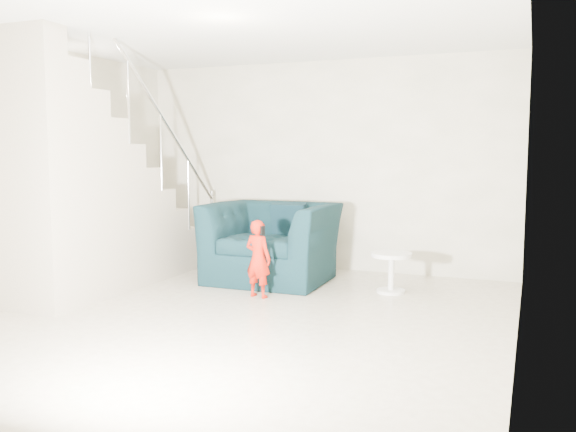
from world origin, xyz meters
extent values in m
plane|color=gray|center=(0.00, 0.00, 0.00)|extent=(5.50, 5.50, 0.00)
plane|color=silver|center=(0.00, 0.00, 2.70)|extent=(5.50, 5.50, 0.00)
plane|color=#A09C82|center=(0.00, 2.75, 1.35)|extent=(5.00, 0.00, 5.00)
plane|color=#A09C82|center=(-2.50, 0.00, 1.35)|extent=(0.00, 5.50, 5.50)
plane|color=#A09C82|center=(2.50, 0.00, 1.35)|extent=(0.00, 5.50, 5.50)
imported|color=black|center=(-0.29, 1.78, 0.46)|extent=(1.43, 1.26, 0.92)
imported|color=#9F2305|center=(-0.09, 0.95, 0.41)|extent=(0.33, 0.25, 0.83)
cylinder|color=silver|center=(1.17, 1.67, 0.42)|extent=(0.44, 0.44, 0.04)
cylinder|color=silver|center=(1.17, 1.67, 0.20)|extent=(0.07, 0.07, 0.40)
cylinder|color=silver|center=(1.17, 1.67, 0.02)|extent=(0.31, 0.31, 0.03)
cube|color=#ADA089|center=(-2.00, 2.35, 0.14)|extent=(1.00, 0.30, 0.27)
cube|color=#ADA089|center=(-2.00, 2.05, 0.27)|extent=(1.00, 0.30, 0.54)
cube|color=#ADA089|center=(-2.00, 1.75, 0.41)|extent=(1.00, 0.30, 0.81)
cube|color=#ADA089|center=(-2.00, 1.45, 0.54)|extent=(1.00, 0.30, 1.08)
cube|color=#ADA089|center=(-2.00, 1.15, 0.68)|extent=(1.00, 0.30, 1.35)
cube|color=#ADA089|center=(-2.00, 0.85, 0.81)|extent=(1.00, 0.30, 1.62)
cube|color=#ADA089|center=(-2.00, 0.55, 0.95)|extent=(1.00, 0.30, 1.89)
cube|color=#ADA089|center=(-2.00, 0.25, 1.08)|extent=(1.00, 0.30, 2.16)
cube|color=#ADA089|center=(-2.00, -0.05, 1.22)|extent=(1.00, 0.30, 2.43)
cube|color=#ADA089|center=(-2.00, -0.35, 1.35)|extent=(1.00, 0.30, 2.70)
cylinder|color=silver|center=(-1.50, 1.00, 2.25)|extent=(0.04, 3.03, 2.73)
cylinder|color=silver|center=(-1.50, 2.50, 0.50)|extent=(0.04, 0.04, 1.00)
cube|color=black|center=(-0.16, 2.02, 0.71)|extent=(0.44, 0.21, 0.43)
cube|color=black|center=(-0.93, 1.71, 0.58)|extent=(0.05, 0.53, 0.59)
cube|color=black|center=(-0.01, 0.90, 0.72)|extent=(0.03, 0.05, 0.10)
camera|label=1|loc=(2.57, -4.81, 1.54)|focal=38.00mm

